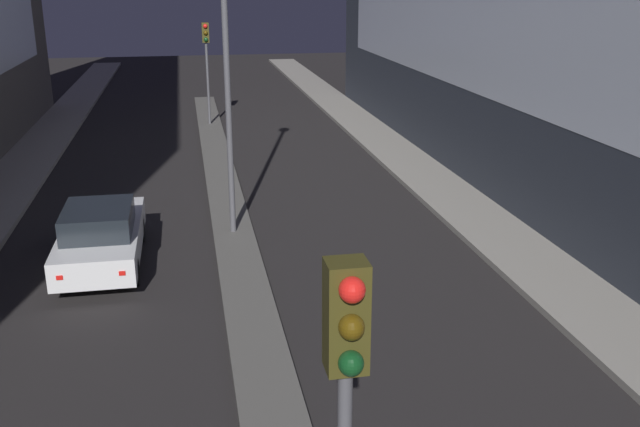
% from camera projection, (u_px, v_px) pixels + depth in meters
% --- Properties ---
extents(median_strip, '(1.11, 39.85, 0.15)m').
position_uv_depth(median_strip, '(225.00, 195.00, 23.24)').
color(median_strip, '#56544F').
rests_on(median_strip, ground).
extents(traffic_light_near, '(0.32, 0.42, 4.71)m').
position_uv_depth(traffic_light_near, '(346.00, 410.00, 5.62)').
color(traffic_light_near, '#4C4C51').
rests_on(traffic_light_near, median_strip).
extents(traffic_light_mid, '(0.32, 0.42, 4.71)m').
position_uv_depth(traffic_light_mid, '(206.00, 51.00, 33.06)').
color(traffic_light_mid, '#4C4C51').
rests_on(traffic_light_mid, median_strip).
extents(car_left_lane, '(1.87, 4.77, 1.59)m').
position_uv_depth(car_left_lane, '(101.00, 235.00, 17.57)').
color(car_left_lane, silver).
rests_on(car_left_lane, ground).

